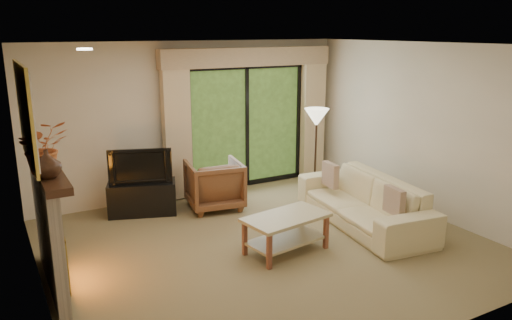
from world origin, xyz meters
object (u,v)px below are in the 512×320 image
armchair (214,184)px  coffee_table (286,234)px  media_console (142,198)px  sofa (363,201)px

armchair → coffee_table: bearing=102.8°
media_console → armchair: bearing=3.8°
media_console → armchair: (1.09, -0.30, 0.13)m
media_console → coffee_table: size_ratio=0.94×
armchair → sofa: (1.61, -1.68, -0.04)m
media_console → sofa: size_ratio=0.42×
sofa → armchair: bearing=-128.7°
media_console → armchair: size_ratio=1.20×
sofa → coffee_table: 1.52m
armchair → media_console: bearing=-5.9°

